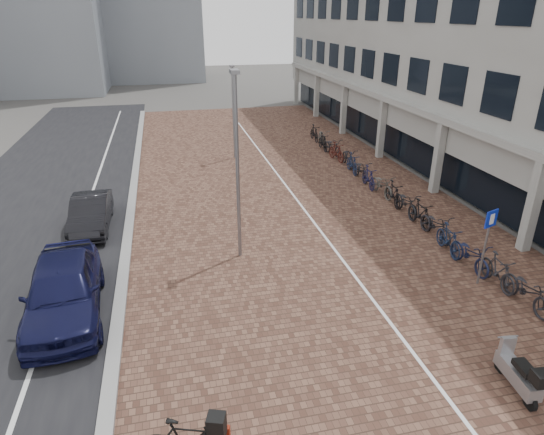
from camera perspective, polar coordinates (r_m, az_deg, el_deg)
The scene contains 14 objects.
ground at distance 11.96m, azimuth 6.82°, elevation -17.29°, with size 140.00×140.00×0.00m, color #474442.
plaza_brick at distance 22.49m, azimuth 1.51°, elevation 3.49°, with size 14.50×42.00×0.04m, color brown.
street_asphalt at distance 22.57m, azimuth -26.65°, elevation 0.91°, with size 8.00×50.00×0.03m, color black.
curb at distance 21.90m, azimuth -16.80°, elevation 2.03°, with size 0.35×42.00×0.14m, color gray.
lane_line at distance 22.15m, azimuth -21.67°, elevation 1.44°, with size 0.12×44.00×0.00m, color white.
parking_line at distance 22.53m, azimuth 2.01°, elevation 3.59°, with size 0.10×30.00×0.00m, color white.
office_building at distance 29.35m, azimuth 22.65°, elevation 23.42°, with size 8.40×40.00×15.00m.
car_navy at distance 14.21m, azimuth -24.26°, elevation -8.05°, with size 1.96×4.88×1.66m, color #0E1033.
car_dark at distance 19.52m, azimuth -21.38°, elevation 0.51°, with size 1.36×3.90×1.28m, color black.
scooter_back at distance 12.16m, azimuth 28.03°, elevation -16.36°, with size 0.49×1.57×1.08m, color #96959A, non-canonical shape.
parking_sign at distance 15.36m, azimuth 24.96°, elevation -2.02°, with size 0.51×0.22×2.54m.
lamp_near at distance 15.18m, azimuth -4.25°, elevation 5.68°, with size 0.12×0.12×6.23m, color gray.
lamp_far at distance 26.96m, azimuth -4.74°, elevation 12.56°, with size 0.12×0.12×5.17m, color slate.
bike_row at distance 22.53m, azimuth 12.90°, elevation 4.31°, with size 1.19×21.42×1.05m.
Camera 1 is at (-3.34, -8.39, 7.84)m, focal length 30.65 mm.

